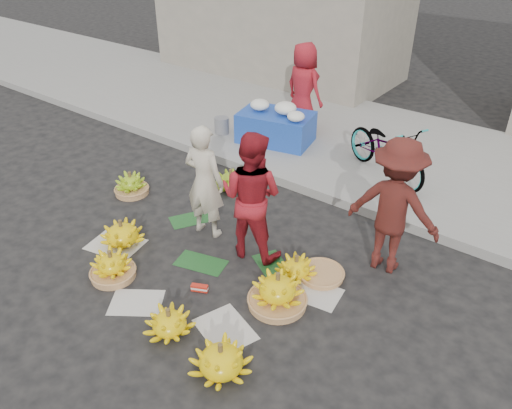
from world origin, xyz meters
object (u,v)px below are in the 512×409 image
Objects in this scene: banana_bunch_4 at (278,291)px; flower_table at (276,125)px; vendor_cream at (205,182)px; bicycle at (387,149)px; banana_bunch_0 at (122,233)px.

banana_bunch_4 is 0.46× the size of flower_table.
flower_table is (-0.85, 2.88, -0.36)m from vendor_cream.
bicycle is at bearing -12.90° from flower_table.
bicycle is at bearing -122.66° from vendor_cream.
vendor_cream is at bearing 51.37° from banana_bunch_0.
banana_bunch_0 is 0.47× the size of vendor_cream.
bicycle reaches higher than banana_bunch_0.
banana_bunch_4 is 3.51m from bicycle.
banana_bunch_0 is 1.13× the size of banana_bunch_4.
banana_bunch_0 is 1.32m from vendor_cream.
banana_bunch_0 is at bearing 177.13° from bicycle.
vendor_cream is 3.16m from bicycle.
banana_bunch_4 is at bearing -149.22° from bicycle.
banana_bunch_0 is 2.38m from banana_bunch_4.
banana_bunch_0 is 0.42× the size of bicycle.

